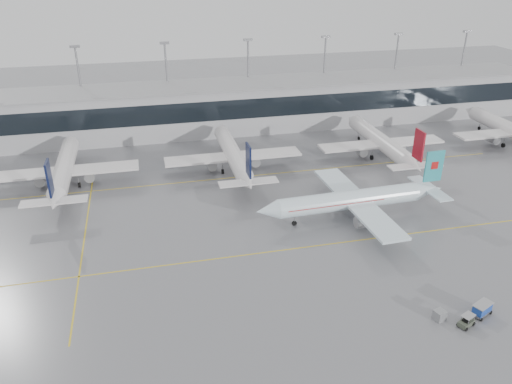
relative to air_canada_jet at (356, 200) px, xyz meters
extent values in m
plane|color=slate|center=(-17.34, -7.69, -3.59)|extent=(320.00, 320.00, 0.00)
cube|color=gold|center=(-17.34, -7.69, -3.58)|extent=(120.00, 0.25, 0.01)
cube|color=gold|center=(-17.34, 22.31, -3.58)|extent=(120.00, 0.25, 0.01)
cube|color=gold|center=(-47.34, 7.31, -3.58)|extent=(0.25, 60.00, 0.01)
cube|color=#A3A3A7|center=(-17.34, 54.31, 2.41)|extent=(180.00, 15.00, 12.00)
cube|color=black|center=(-17.34, 46.76, 3.91)|extent=(180.00, 0.20, 5.00)
cube|color=gray|center=(-17.34, 54.31, 8.61)|extent=(182.00, 16.00, 0.40)
cylinder|color=gray|center=(-50.34, 60.31, 7.41)|extent=(0.50, 0.50, 22.00)
cube|color=gray|center=(-50.34, 60.31, 18.71)|extent=(2.40, 1.00, 0.60)
cylinder|color=gray|center=(-28.34, 60.31, 7.41)|extent=(0.50, 0.50, 22.00)
cube|color=gray|center=(-28.34, 60.31, 18.71)|extent=(2.40, 1.00, 0.60)
cylinder|color=gray|center=(-6.34, 60.31, 7.41)|extent=(0.50, 0.50, 22.00)
cube|color=gray|center=(-6.34, 60.31, 18.71)|extent=(2.40, 1.00, 0.60)
cylinder|color=gray|center=(15.66, 60.31, 7.41)|extent=(0.50, 0.50, 22.00)
cube|color=gray|center=(15.66, 60.31, 18.71)|extent=(2.40, 1.00, 0.60)
cylinder|color=gray|center=(37.66, 60.31, 7.41)|extent=(0.50, 0.50, 22.00)
cube|color=gray|center=(37.66, 60.31, 18.71)|extent=(2.40, 1.00, 0.60)
cylinder|color=gray|center=(59.66, 60.31, 7.41)|extent=(0.50, 0.50, 22.00)
cube|color=gray|center=(59.66, 60.31, 18.71)|extent=(2.40, 1.00, 0.60)
cylinder|color=white|center=(-1.29, -0.05, 0.09)|extent=(26.56, 4.43, 3.47)
cone|color=white|center=(-16.50, -0.60, 0.09)|extent=(4.12, 3.61, 3.47)
cone|color=white|center=(14.73, 0.54, 0.09)|extent=(5.72, 3.67, 3.47)
cube|color=white|center=(0.21, 0.01, -0.31)|extent=(6.04, 28.82, 0.45)
cube|color=white|center=(14.93, 0.55, 0.39)|extent=(3.20, 11.12, 0.25)
cube|color=teal|center=(15.13, 0.55, 4.78)|extent=(3.61, 0.48, 5.92)
cylinder|color=gray|center=(-0.11, -4.81, -1.81)|extent=(3.67, 2.23, 2.10)
cylinder|color=gray|center=(-0.46, 4.79, -1.81)|extent=(3.67, 2.23, 2.10)
cylinder|color=gray|center=(-11.51, -0.42, -2.39)|extent=(0.20, 0.20, 1.49)
cylinder|color=black|center=(-11.51, -0.42, -3.14)|extent=(0.91, 0.33, 0.90)
cylinder|color=gray|center=(1.31, -2.55, -2.29)|extent=(0.24, 0.24, 1.49)
cylinder|color=black|center=(1.31, -2.55, -3.04)|extent=(1.12, 0.49, 1.10)
cylinder|color=gray|center=(1.12, 2.64, -2.29)|extent=(0.24, 0.24, 1.49)
cylinder|color=black|center=(1.12, 2.64, -3.04)|extent=(1.12, 0.49, 1.10)
cube|color=#B70F0F|center=(15.13, 0.55, 5.02)|extent=(1.42, 0.50, 1.40)
cube|color=#B70F0F|center=(-4.28, -0.16, 0.29)|extent=(18.12, 4.16, 0.12)
cylinder|color=silver|center=(-52.34, 27.31, 0.21)|extent=(3.59, 27.36, 3.59)
cone|color=silver|center=(-52.34, 42.99, 0.21)|extent=(3.59, 4.00, 3.59)
cone|color=silver|center=(-52.34, 10.83, 0.21)|extent=(3.59, 5.60, 3.59)
cube|color=silver|center=(-52.34, 25.81, -0.19)|extent=(29.64, 5.00, 0.45)
cube|color=silver|center=(-52.34, 10.63, 0.51)|extent=(11.40, 2.80, 0.25)
cube|color=#0C1333|center=(-52.34, 10.43, 5.07)|extent=(0.35, 3.60, 6.12)
cylinder|color=gray|center=(-57.14, 26.31, -1.69)|extent=(2.10, 3.60, 2.10)
cylinder|color=gray|center=(-47.54, 26.31, -1.69)|extent=(2.10, 3.60, 2.10)
cylinder|color=gray|center=(-52.34, 37.99, -2.36)|extent=(0.20, 0.20, 1.56)
cylinder|color=black|center=(-52.34, 37.99, -3.14)|extent=(0.30, 0.90, 0.90)
cylinder|color=gray|center=(-54.94, 24.81, -2.26)|extent=(0.24, 0.24, 1.56)
cylinder|color=black|center=(-54.94, 24.81, -3.04)|extent=(0.45, 1.10, 1.10)
cylinder|color=gray|center=(-49.74, 24.81, -2.26)|extent=(0.24, 0.24, 1.56)
cylinder|color=black|center=(-49.74, 24.81, -3.04)|extent=(0.45, 1.10, 1.10)
cylinder|color=silver|center=(-17.34, 27.31, 0.21)|extent=(3.59, 27.36, 3.59)
cone|color=silver|center=(-17.34, 42.99, 0.21)|extent=(3.59, 4.00, 3.59)
cone|color=silver|center=(-17.34, 10.83, 0.21)|extent=(3.59, 5.60, 3.59)
cube|color=silver|center=(-17.34, 25.81, -0.19)|extent=(29.64, 5.00, 0.45)
cube|color=silver|center=(-17.34, 10.63, 0.51)|extent=(11.40, 2.80, 0.25)
cube|color=#0C1333|center=(-17.34, 10.43, 5.07)|extent=(0.35, 3.60, 6.12)
cylinder|color=gray|center=(-22.14, 26.31, -1.69)|extent=(2.10, 3.60, 2.10)
cylinder|color=gray|center=(-12.54, 26.31, -1.69)|extent=(2.10, 3.60, 2.10)
cylinder|color=gray|center=(-17.34, 37.99, -2.36)|extent=(0.20, 0.20, 1.56)
cylinder|color=black|center=(-17.34, 37.99, -3.14)|extent=(0.30, 0.90, 0.90)
cylinder|color=gray|center=(-19.94, 24.81, -2.26)|extent=(0.24, 0.24, 1.56)
cylinder|color=black|center=(-19.94, 24.81, -3.04)|extent=(0.45, 1.10, 1.10)
cylinder|color=gray|center=(-14.74, 24.81, -2.26)|extent=(0.24, 0.24, 1.56)
cylinder|color=black|center=(-14.74, 24.81, -3.04)|extent=(0.45, 1.10, 1.10)
cylinder|color=silver|center=(17.66, 27.31, 0.21)|extent=(3.59, 27.36, 3.59)
cone|color=silver|center=(17.66, 42.99, 0.21)|extent=(3.59, 4.00, 3.59)
cone|color=silver|center=(17.66, 10.83, 0.21)|extent=(3.59, 5.60, 3.59)
cube|color=silver|center=(17.66, 25.81, -0.19)|extent=(29.64, 5.00, 0.45)
cube|color=silver|center=(17.66, 10.63, 0.51)|extent=(11.40, 2.80, 0.25)
cube|color=maroon|center=(17.66, 10.43, 5.07)|extent=(0.35, 3.60, 6.12)
cylinder|color=gray|center=(12.86, 26.31, -1.69)|extent=(2.10, 3.60, 2.10)
cylinder|color=gray|center=(22.46, 26.31, -1.69)|extent=(2.10, 3.60, 2.10)
cylinder|color=gray|center=(17.66, 37.99, -2.36)|extent=(0.20, 0.20, 1.56)
cylinder|color=black|center=(17.66, 37.99, -3.14)|extent=(0.30, 0.90, 0.90)
cylinder|color=gray|center=(15.06, 24.81, -2.26)|extent=(0.24, 0.24, 1.56)
cylinder|color=black|center=(15.06, 24.81, -3.04)|extent=(0.45, 1.10, 1.10)
cylinder|color=gray|center=(20.26, 24.81, -2.26)|extent=(0.24, 0.24, 1.56)
cylinder|color=black|center=(20.26, 24.81, -3.04)|extent=(0.45, 1.10, 1.10)
cylinder|color=silver|center=(52.66, 27.31, 0.21)|extent=(3.59, 27.36, 3.59)
cone|color=silver|center=(52.66, 42.99, 0.21)|extent=(3.59, 4.00, 3.59)
cube|color=silver|center=(52.66, 25.81, -0.19)|extent=(29.64, 5.00, 0.45)
cylinder|color=gray|center=(47.86, 26.31, -1.69)|extent=(2.10, 3.60, 2.10)
cylinder|color=gray|center=(52.66, 37.99, -2.36)|extent=(0.20, 0.20, 1.56)
cylinder|color=black|center=(52.66, 37.99, -3.14)|extent=(0.30, 0.90, 0.90)
cylinder|color=gray|center=(50.06, 24.81, -2.26)|extent=(0.24, 0.24, 1.56)
cylinder|color=black|center=(50.06, 24.81, -3.04)|extent=(0.45, 1.10, 1.10)
cube|color=#40473A|center=(2.38, -30.52, -3.08)|extent=(2.52, 2.01, 0.65)
cube|color=gray|center=(2.55, -30.45, -1.99)|extent=(2.10, 1.82, 0.06)
cube|color=black|center=(2.12, -30.64, -2.66)|extent=(0.72, 0.87, 0.37)
cylinder|color=gray|center=(3.90, -29.85, -3.12)|extent=(1.05, 0.52, 0.07)
cylinder|color=gray|center=(2.16, -31.18, -2.43)|extent=(0.07, 0.07, 0.83)
cylinder|color=gray|center=(1.74, -30.25, -2.43)|extent=(0.07, 0.07, 0.83)
cylinder|color=gray|center=(3.35, -30.65, -2.43)|extent=(0.07, 0.07, 0.83)
cylinder|color=gray|center=(2.93, -29.72, -2.43)|extent=(0.07, 0.07, 0.83)
cylinder|color=black|center=(1.86, -31.41, -3.31)|extent=(0.58, 0.40, 0.56)
cylinder|color=black|center=(1.37, -30.31, -3.31)|extent=(0.58, 0.40, 0.56)
cylinder|color=black|center=(3.38, -30.74, -3.31)|extent=(0.58, 0.40, 0.56)
cylinder|color=black|center=(2.89, -29.64, -3.31)|extent=(0.58, 0.40, 0.56)
cube|color=gray|center=(5.67, -29.06, -3.15)|extent=(3.26, 2.52, 0.18)
cube|color=#1D40A3|center=(5.67, -29.06, -2.47)|extent=(3.04, 2.35, 1.17)
cube|color=gray|center=(5.67, -29.06, -1.84)|extent=(3.30, 2.61, 0.10)
cylinder|color=black|center=(4.89, -30.20, -3.34)|extent=(0.52, 0.36, 0.49)
cylinder|color=black|center=(4.30, -28.87, -3.34)|extent=(0.52, 0.36, 0.49)
cylinder|color=black|center=(7.03, -29.25, -3.34)|extent=(0.52, 0.36, 0.49)
cylinder|color=black|center=(6.44, -27.92, -3.34)|extent=(0.52, 0.36, 0.49)
cube|color=gray|center=(-0.33, -28.65, -2.88)|extent=(1.74, 1.67, 1.42)
camera|label=1|loc=(-35.68, -73.44, 40.34)|focal=35.00mm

